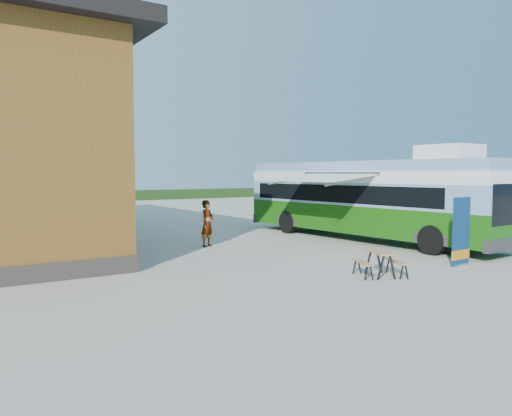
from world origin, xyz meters
TOP-DOWN VIEW (x-y plane):
  - ground at (0.00, 0.00)m, footprint 100.00×100.00m
  - hedge at (8.00, 38.00)m, footprint 40.00×3.00m
  - bus at (4.19, 1.48)m, footprint 3.35×12.74m
  - awning at (1.90, 1.66)m, footprint 2.81×4.27m
  - banner at (2.25, -4.47)m, footprint 0.92×0.21m
  - picnic_table at (-1.06, -4.25)m, footprint 1.56×1.49m
  - person_a at (-2.45, 3.37)m, footprint 0.79×0.70m
  - person_b at (-2.98, 11.83)m, footprint 1.14×1.15m
  - slurry_tanker at (-5.70, 19.98)m, footprint 2.84×5.91m

SIDE VIEW (x-z plane):
  - ground at x=0.00m, z-range 0.00..0.00m
  - hedge at x=8.00m, z-range 0.00..1.00m
  - picnic_table at x=-1.06m, z-range 0.17..0.87m
  - banner at x=2.25m, z-range -0.19..1.93m
  - person_a at x=-2.45m, z-range 0.00..1.81m
  - person_b at x=-2.98m, z-range 0.00..1.87m
  - slurry_tanker at x=-5.70m, z-range 0.17..2.41m
  - bus at x=4.19m, z-range -0.09..3.79m
  - awning at x=1.90m, z-range 2.57..3.09m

